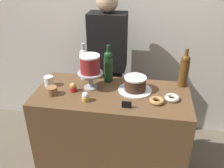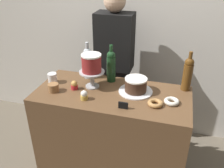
% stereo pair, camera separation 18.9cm
% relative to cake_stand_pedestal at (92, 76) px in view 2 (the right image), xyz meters
% --- Properties ---
extents(back_wall, '(6.00, 0.05, 2.60)m').
position_rel_cake_stand_pedestal_xyz_m(back_wall, '(0.18, 0.81, 0.31)').
color(back_wall, silver).
rests_on(back_wall, ground_plane).
extents(display_counter, '(1.23, 0.57, 0.89)m').
position_rel_cake_stand_pedestal_xyz_m(display_counter, '(0.18, -0.05, -0.54)').
color(display_counter, brown).
rests_on(display_counter, ground_plane).
extents(cake_stand_pedestal, '(0.21, 0.21, 0.14)m').
position_rel_cake_stand_pedestal_xyz_m(cake_stand_pedestal, '(0.00, 0.00, 0.00)').
color(cake_stand_pedestal, '#B2B2B7').
rests_on(cake_stand_pedestal, display_counter).
extents(white_layer_cake, '(0.16, 0.16, 0.14)m').
position_rel_cake_stand_pedestal_xyz_m(white_layer_cake, '(0.00, -0.00, 0.12)').
color(white_layer_cake, maroon).
rests_on(white_layer_cake, cake_stand_pedestal).
extents(silver_serving_platter, '(0.27, 0.27, 0.01)m').
position_rel_cake_stand_pedestal_xyz_m(silver_serving_platter, '(0.36, 0.02, -0.09)').
color(silver_serving_platter, white).
rests_on(silver_serving_platter, display_counter).
extents(chocolate_round_cake, '(0.18, 0.18, 0.11)m').
position_rel_cake_stand_pedestal_xyz_m(chocolate_round_cake, '(0.36, 0.02, -0.03)').
color(chocolate_round_cake, '#3D2619').
rests_on(chocolate_round_cake, silver_serving_platter).
extents(wine_bottle_clear, '(0.08, 0.08, 0.33)m').
position_rel_cake_stand_pedestal_xyz_m(wine_bottle_clear, '(-0.09, 0.16, 0.05)').
color(wine_bottle_clear, '#B2BCC1').
rests_on(wine_bottle_clear, display_counter).
extents(wine_bottle_amber, '(0.08, 0.08, 0.33)m').
position_rel_cake_stand_pedestal_xyz_m(wine_bottle_amber, '(0.74, 0.17, 0.05)').
color(wine_bottle_amber, '#5B3814').
rests_on(wine_bottle_amber, display_counter).
extents(wine_bottle_green, '(0.08, 0.08, 0.33)m').
position_rel_cake_stand_pedestal_xyz_m(wine_bottle_green, '(0.12, 0.15, 0.05)').
color(wine_bottle_green, '#193D1E').
rests_on(wine_bottle_green, display_counter).
extents(cupcake_caramel, '(0.06, 0.06, 0.07)m').
position_rel_cake_stand_pedestal_xyz_m(cupcake_caramel, '(-0.13, -0.08, -0.06)').
color(cupcake_caramel, red).
rests_on(cupcake_caramel, display_counter).
extents(cupcake_vanilla, '(0.06, 0.06, 0.07)m').
position_rel_cake_stand_pedestal_xyz_m(cupcake_vanilla, '(0.01, -0.20, -0.06)').
color(cupcake_vanilla, gold).
rests_on(cupcake_vanilla, display_counter).
extents(donut_maple, '(0.11, 0.11, 0.03)m').
position_rel_cake_stand_pedestal_xyz_m(donut_maple, '(0.54, -0.14, -0.08)').
color(donut_maple, '#B27F47').
rests_on(donut_maple, display_counter).
extents(donut_sugar, '(0.11, 0.11, 0.03)m').
position_rel_cake_stand_pedestal_xyz_m(donut_sugar, '(0.65, -0.08, -0.08)').
color(donut_sugar, silver).
rests_on(donut_sugar, display_counter).
extents(cookie_stack, '(0.08, 0.08, 0.07)m').
position_rel_cake_stand_pedestal_xyz_m(cookie_stack, '(-0.27, -0.15, -0.06)').
color(cookie_stack, olive).
rests_on(cookie_stack, display_counter).
extents(price_sign_chalkboard, '(0.07, 0.01, 0.05)m').
position_rel_cake_stand_pedestal_xyz_m(price_sign_chalkboard, '(0.32, -0.25, -0.07)').
color(price_sign_chalkboard, black).
rests_on(price_sign_chalkboard, display_counter).
extents(coffee_cup_ceramic, '(0.08, 0.08, 0.08)m').
position_rel_cake_stand_pedestal_xyz_m(coffee_cup_ceramic, '(-0.35, -0.02, -0.05)').
color(coffee_cup_ceramic, white).
rests_on(coffee_cup_ceramic, display_counter).
extents(barista_figure, '(0.36, 0.22, 1.60)m').
position_rel_cake_stand_pedestal_xyz_m(barista_figure, '(0.05, 0.51, -0.15)').
color(barista_figure, black).
rests_on(barista_figure, ground_plane).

